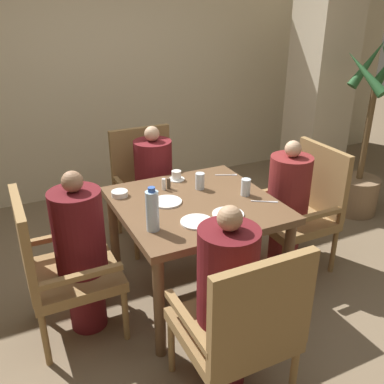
% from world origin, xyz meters
% --- Properties ---
extents(ground_plane, '(16.00, 16.00, 0.00)m').
position_xyz_m(ground_plane, '(0.00, 0.00, 0.00)').
color(ground_plane, '#7A664C').
extents(wall_back, '(8.00, 0.06, 2.80)m').
position_xyz_m(wall_back, '(0.00, 2.20, 1.40)').
color(wall_back, beige).
rests_on(wall_back, ground_plane).
extents(pillar_stone, '(0.52, 0.52, 2.70)m').
position_xyz_m(pillar_stone, '(2.09, 1.21, 1.35)').
color(pillar_stone, beige).
rests_on(pillar_stone, ground_plane).
extents(dining_table, '(1.05, 1.05, 0.76)m').
position_xyz_m(dining_table, '(0.00, 0.00, 0.66)').
color(dining_table, brown).
rests_on(dining_table, ground_plane).
extents(chair_left_side, '(0.56, 0.56, 0.99)m').
position_xyz_m(chair_left_side, '(-0.96, 0.00, 0.52)').
color(chair_left_side, olive).
rests_on(chair_left_side, ground_plane).
extents(diner_in_left_chair, '(0.32, 0.32, 1.12)m').
position_xyz_m(diner_in_left_chair, '(-0.80, 0.00, 0.58)').
color(diner_in_left_chair, '#5B1419').
rests_on(diner_in_left_chair, ground_plane).
extents(chair_far_side, '(0.56, 0.56, 0.99)m').
position_xyz_m(chair_far_side, '(0.00, 0.96, 0.52)').
color(chair_far_side, olive).
rests_on(chair_far_side, ground_plane).
extents(diner_in_far_chair, '(0.32, 0.32, 1.09)m').
position_xyz_m(diner_in_far_chair, '(-0.00, 0.80, 0.56)').
color(diner_in_far_chair, maroon).
rests_on(diner_in_far_chair, ground_plane).
extents(chair_right_side, '(0.56, 0.56, 0.99)m').
position_xyz_m(chair_right_side, '(0.96, 0.00, 0.52)').
color(chair_right_side, olive).
rests_on(chair_right_side, ground_plane).
extents(diner_in_right_chair, '(0.32, 0.32, 1.08)m').
position_xyz_m(diner_in_right_chair, '(0.80, 0.00, 0.56)').
color(diner_in_right_chair, maroon).
rests_on(diner_in_right_chair, ground_plane).
extents(chair_near_corner, '(0.56, 0.56, 0.99)m').
position_xyz_m(chair_near_corner, '(-0.21, -0.96, 0.52)').
color(chair_near_corner, olive).
rests_on(chair_near_corner, ground_plane).
extents(diner_in_near_chair, '(0.32, 0.32, 1.12)m').
position_xyz_m(diner_in_near_chair, '(-0.21, -0.80, 0.58)').
color(diner_in_near_chair, '#5B1419').
rests_on(diner_in_near_chair, ground_plane).
extents(potted_palm, '(0.50, 0.49, 1.73)m').
position_xyz_m(potted_palm, '(2.09, 0.48, 0.50)').
color(potted_palm, '#896B4C').
rests_on(potted_palm, ground_plane).
extents(plate_main_left, '(0.21, 0.21, 0.01)m').
position_xyz_m(plate_main_left, '(-0.18, 0.07, 0.76)').
color(plate_main_left, white).
rests_on(plate_main_left, dining_table).
extents(plate_main_right, '(0.21, 0.21, 0.01)m').
position_xyz_m(plate_main_right, '(0.10, -0.27, 0.76)').
color(plate_main_right, white).
rests_on(plate_main_right, dining_table).
extents(plate_dessert_center, '(0.21, 0.21, 0.01)m').
position_xyz_m(plate_dessert_center, '(-0.13, -0.28, 0.76)').
color(plate_dessert_center, white).
rests_on(plate_dessert_center, dining_table).
extents(teacup_with_saucer, '(0.13, 0.13, 0.07)m').
position_xyz_m(teacup_with_saucer, '(0.04, 0.41, 0.79)').
color(teacup_with_saucer, white).
rests_on(teacup_with_saucer, dining_table).
extents(bowl_small, '(0.12, 0.12, 0.04)m').
position_xyz_m(bowl_small, '(-0.44, 0.31, 0.78)').
color(bowl_small, white).
rests_on(bowl_small, dining_table).
extents(water_bottle, '(0.08, 0.08, 0.28)m').
position_xyz_m(water_bottle, '(-0.40, -0.24, 0.89)').
color(water_bottle, silver).
rests_on(water_bottle, dining_table).
extents(glass_tall_near, '(0.07, 0.07, 0.12)m').
position_xyz_m(glass_tall_near, '(0.13, 0.18, 0.82)').
color(glass_tall_near, silver).
rests_on(glass_tall_near, dining_table).
extents(glass_tall_mid, '(0.07, 0.07, 0.12)m').
position_xyz_m(glass_tall_mid, '(0.37, -0.06, 0.82)').
color(glass_tall_mid, silver).
rests_on(glass_tall_mid, dining_table).
extents(salt_shaker, '(0.03, 0.03, 0.09)m').
position_xyz_m(salt_shaker, '(-0.12, 0.28, 0.80)').
color(salt_shaker, white).
rests_on(salt_shaker, dining_table).
extents(pepper_shaker, '(0.03, 0.03, 0.08)m').
position_xyz_m(pepper_shaker, '(-0.08, 0.28, 0.80)').
color(pepper_shaker, '#4C3D2D').
rests_on(pepper_shaker, dining_table).
extents(fork_beside_plate, '(0.16, 0.09, 0.00)m').
position_xyz_m(fork_beside_plate, '(0.45, 0.31, 0.76)').
color(fork_beside_plate, silver).
rests_on(fork_beside_plate, dining_table).
extents(knife_beside_plate, '(0.16, 0.11, 0.00)m').
position_xyz_m(knife_beside_plate, '(0.43, -0.22, 0.76)').
color(knife_beside_plate, silver).
rests_on(knife_beside_plate, dining_table).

